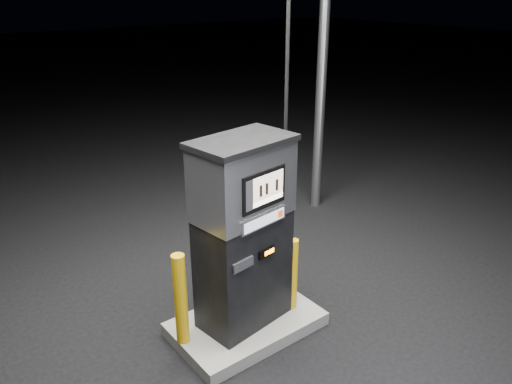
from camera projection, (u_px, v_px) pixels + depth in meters
ground at (246, 329)px, 5.61m from camera, size 80.00×80.00×0.00m
pump_island at (246, 324)px, 5.58m from camera, size 1.60×1.00×0.15m
fuel_dispenser at (244, 233)px, 5.14m from camera, size 1.18×0.74×4.31m
bollard_left at (181, 299)px, 5.01m from camera, size 0.16×0.16×1.02m
bollard_right at (292, 274)px, 5.59m from camera, size 0.12×0.12×0.86m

